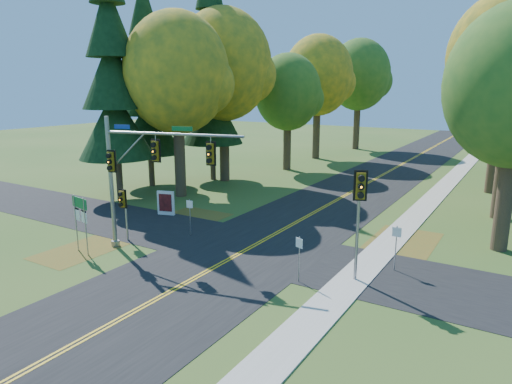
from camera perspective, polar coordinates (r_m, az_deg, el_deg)
The scene contains 27 objects.
ground at distance 23.41m, azimuth -3.28°, elevation -8.37°, with size 160.00×160.00×0.00m, color #2F521D.
road_main at distance 23.40m, azimuth -3.28°, elevation -8.35°, with size 8.00×160.00×0.02m, color black.
road_cross at distance 24.96m, azimuth -0.65°, elevation -6.94°, with size 60.00×6.00×0.02m, color black.
centerline_left at distance 23.45m, azimuth -3.49°, elevation -8.27°, with size 0.10×160.00×0.01m, color gold.
centerline_right at distance 23.34m, azimuth -3.08°, elevation -8.37°, with size 0.10×160.00×0.01m, color gold.
sidewalk_east at distance 20.75m, azimuth 11.22°, elevation -11.42°, with size 1.60×160.00×0.06m, color #9E998E.
leaf_patch_w_near at distance 30.19m, azimuth -9.11°, elevation -3.55°, with size 4.00×6.00×0.00m, color brown.
leaf_patch_e at distance 25.96m, azimuth 17.16°, elevation -6.75°, with size 3.50×8.00×0.00m, color brown.
leaf_patch_w_far at distance 26.34m, azimuth -20.80°, elevation -6.75°, with size 3.00×5.00×0.00m, color brown.
tree_w_a at distance 36.07m, azimuth -9.72°, elevation 14.35°, with size 8.00×8.00×14.15m.
tree_w_b at distance 41.91m, azimuth -3.97°, elevation 15.50°, with size 8.60×8.60×15.38m.
tree_w_c at distance 47.72m, azimuth 4.12°, elevation 12.28°, with size 6.80×6.80×11.91m.
tree_e_c at distance 41.68m, azimuth 28.87°, elevation 14.39°, with size 8.80×8.80×15.79m.
tree_w_d at distance 55.84m, azimuth 7.86°, elevation 14.18°, with size 8.20×8.20×14.56m.
tree_e_d at distance 50.83m, azimuth 28.47°, elevation 11.15°, with size 7.00×7.00×12.32m.
tree_w_e at distance 65.56m, azimuth 12.84°, elevation 14.05°, with size 8.40×8.40×14.97m.
pine_a at distance 36.04m, azimuth -17.51°, elevation 13.47°, with size 5.60×5.60×19.48m.
pine_b at distance 40.56m, azimuth -13.42°, elevation 12.15°, with size 5.60×5.60×17.31m.
pine_c at distance 42.40m, azimuth -5.64°, elevation 14.52°, with size 5.60×5.60×20.56m.
traffic_mast at distance 24.16m, azimuth -14.19°, elevation 3.11°, with size 7.61×2.17×7.06m.
east_signal_pole at distance 20.04m, azimuth 12.83°, elevation -0.76°, with size 0.55×0.67×5.10m.
ped_signal_pole at distance 26.35m, azimuth -16.26°, elevation -1.30°, with size 0.48×0.55×3.03m.
route_sign_cluster at distance 25.28m, azimuth -21.12°, elevation -2.48°, with size 1.41×0.30×3.06m.
info_kiosk at distance 31.53m, azimuth -11.20°, elevation -1.37°, with size 1.20×0.51×1.67m.
reg_sign_e_north at distance 22.46m, azimuth 17.12°, elevation -5.77°, with size 0.42×0.08×2.22m.
reg_sign_e_south at distance 20.36m, azimuth 5.41°, elevation -7.37°, with size 0.39×0.18×2.13m.
reg_sign_w at distance 26.88m, azimuth -8.27°, elevation -2.32°, with size 0.41×0.08×2.17m.
Camera 1 is at (12.51, -17.85, 8.52)m, focal length 32.00 mm.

